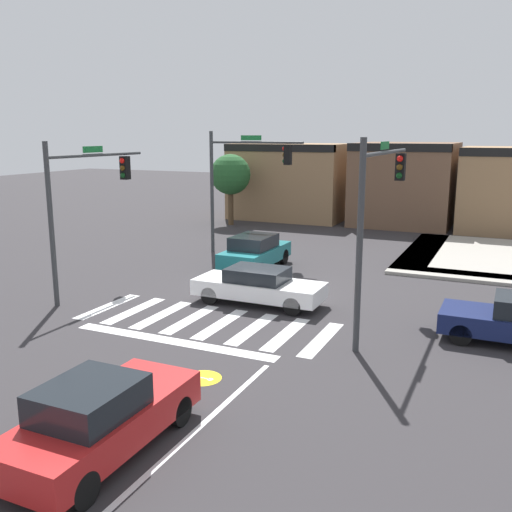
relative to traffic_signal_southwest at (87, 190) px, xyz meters
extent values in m
plane|color=#302D30|center=(5.75, 3.25, -3.99)|extent=(120.00, 120.00, 0.00)
cube|color=silver|center=(1.74, -1.25, -3.98)|extent=(0.47, 3.19, 0.01)
cube|color=silver|center=(2.89, -1.25, -3.98)|extent=(0.47, 3.19, 0.01)
cube|color=silver|center=(4.03, -1.25, -3.98)|extent=(0.47, 3.19, 0.01)
cube|color=silver|center=(5.18, -1.25, -3.98)|extent=(0.47, 3.19, 0.01)
cube|color=silver|center=(6.32, -1.25, -3.98)|extent=(0.47, 3.19, 0.01)
cube|color=silver|center=(7.47, -1.25, -3.98)|extent=(0.47, 3.19, 0.01)
cube|color=silver|center=(8.62, -1.25, -3.98)|extent=(0.47, 3.19, 0.01)
cube|color=silver|center=(9.76, -1.25, -3.98)|extent=(0.47, 3.19, 0.01)
cube|color=white|center=(5.75, -3.25, -3.98)|extent=(6.80, 0.50, 0.01)
cube|color=white|center=(5.75, -6.25, -3.98)|extent=(0.16, 2.00, 0.01)
cylinder|color=yellow|center=(7.88, -5.16, -3.99)|extent=(0.97, 0.97, 0.01)
cylinder|color=white|center=(7.66, -5.16, -3.98)|extent=(0.16, 0.16, 0.00)
cylinder|color=white|center=(8.10, -5.16, -3.98)|extent=(0.16, 0.16, 0.00)
cube|color=white|center=(7.88, -5.16, -3.98)|extent=(0.44, 0.04, 0.00)
cube|color=#9E998E|center=(14.75, 8.45, -3.91)|extent=(10.00, 1.60, 0.15)
cube|color=#9E998E|center=(10.55, 13.25, -3.91)|extent=(1.60, 10.00, 0.15)
cube|color=#9E998E|center=(14.75, 13.25, -3.91)|extent=(10.00, 10.00, 0.15)
cube|color=#93704C|center=(-0.24, 21.78, -1.30)|extent=(8.01, 5.06, 5.37)
cube|color=black|center=(-0.24, 19.45, 1.13)|extent=(8.01, 0.50, 0.50)
cube|color=brown|center=(7.83, 22.67, -1.25)|extent=(6.40, 6.84, 5.47)
cube|color=black|center=(7.83, 19.45, 1.23)|extent=(6.40, 0.50, 0.50)
cylinder|color=#383A3D|center=(0.00, -1.93, -1.07)|extent=(0.18, 0.18, 5.83)
cylinder|color=#383A3D|center=(0.00, 0.75, 1.29)|extent=(0.12, 5.36, 0.12)
cube|color=black|center=(0.00, 2.38, 0.71)|extent=(0.32, 0.32, 0.95)
sphere|color=red|center=(0.00, 2.21, 1.01)|extent=(0.22, 0.22, 0.22)
sphere|color=#4C330C|center=(0.00, 2.21, 0.71)|extent=(0.22, 0.22, 0.22)
sphere|color=#0C3814|center=(0.00, 2.21, 0.42)|extent=(0.22, 0.22, 0.22)
cube|color=#197233|center=(0.00, 0.48, 1.51)|extent=(0.03, 1.10, 0.24)
cylinder|color=#383A3D|center=(0.43, 8.93, -0.89)|extent=(0.18, 0.18, 6.20)
cylinder|color=#383A3D|center=(2.91, 8.93, 1.66)|extent=(4.97, 0.12, 0.12)
cube|color=black|center=(4.61, 8.93, 1.09)|extent=(0.32, 0.32, 0.95)
sphere|color=red|center=(4.44, 8.93, 1.38)|extent=(0.22, 0.22, 0.22)
sphere|color=#4C330C|center=(4.44, 8.93, 1.09)|extent=(0.22, 0.22, 0.22)
sphere|color=#0C3814|center=(4.44, 8.93, 0.79)|extent=(0.22, 0.22, 0.22)
cube|color=#197233|center=(2.66, 8.93, 1.88)|extent=(1.10, 0.03, 0.24)
cylinder|color=#383A3D|center=(10.93, -1.74, -0.99)|extent=(0.18, 0.18, 5.99)
cylinder|color=#383A3D|center=(10.93, 1.24, 1.51)|extent=(0.12, 5.95, 0.12)
cube|color=black|center=(10.93, 3.67, 0.94)|extent=(0.32, 0.32, 0.95)
sphere|color=red|center=(10.93, 3.50, 1.23)|extent=(0.22, 0.22, 0.22)
sphere|color=#4C330C|center=(10.93, 3.50, 0.94)|extent=(0.22, 0.22, 0.22)
sphere|color=#0C3814|center=(10.93, 3.50, 0.64)|extent=(0.22, 0.22, 0.22)
cube|color=#197233|center=(10.93, 0.94, 1.73)|extent=(0.03, 1.10, 0.24)
cylinder|color=black|center=(13.61, 0.00, -3.67)|extent=(0.64, 0.22, 0.64)
cylinder|color=black|center=(13.61, 1.60, -3.67)|extent=(0.64, 0.22, 0.64)
cube|color=#196B70|center=(4.13, 6.24, -3.33)|extent=(1.85, 4.27, 0.67)
cube|color=black|center=(4.13, 6.07, -2.70)|extent=(1.63, 2.15, 0.59)
cylinder|color=black|center=(4.94, 4.79, -3.63)|extent=(0.22, 0.72, 0.72)
cylinder|color=black|center=(3.31, 4.79, -3.63)|extent=(0.22, 0.72, 0.72)
cylinder|color=black|center=(4.94, 7.69, -3.63)|extent=(0.22, 0.72, 0.72)
cylinder|color=black|center=(3.31, 7.69, -3.63)|extent=(0.22, 0.72, 0.72)
cube|color=red|center=(7.84, -8.92, -3.36)|extent=(1.78, 4.41, 0.68)
cube|color=black|center=(7.84, -9.27, -2.73)|extent=(1.57, 1.87, 0.59)
cylinder|color=black|center=(7.06, -7.42, -3.67)|extent=(0.22, 0.64, 0.64)
cylinder|color=black|center=(8.62, -7.42, -3.67)|extent=(0.22, 0.64, 0.64)
cylinder|color=black|center=(7.06, -10.42, -3.67)|extent=(0.22, 0.64, 0.64)
cylinder|color=black|center=(8.62, -10.42, -3.67)|extent=(0.22, 0.64, 0.64)
cube|color=white|center=(6.53, 1.31, -3.41)|extent=(4.72, 1.77, 0.57)
cube|color=black|center=(6.47, 1.31, -2.89)|extent=(2.10, 1.55, 0.48)
cylinder|color=black|center=(4.92, 0.54, -3.67)|extent=(0.64, 0.22, 0.64)
cylinder|color=black|center=(4.92, 2.08, -3.67)|extent=(0.64, 0.22, 0.64)
cylinder|color=black|center=(8.13, 0.54, -3.67)|extent=(0.64, 0.22, 0.64)
cylinder|color=black|center=(8.13, 2.08, -3.67)|extent=(0.64, 0.22, 0.64)
cylinder|color=#4C3823|center=(-2.75, 17.25, -2.59)|extent=(0.36, 0.36, 2.80)
sphere|color=#235628|center=(-2.75, 17.25, -0.59)|extent=(2.70, 2.70, 2.70)
camera|label=1|loc=(14.71, -16.83, 2.10)|focal=39.90mm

